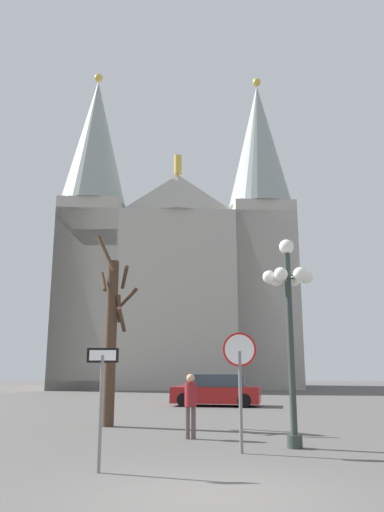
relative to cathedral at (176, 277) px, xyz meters
name	(u,v)px	position (x,y,z in m)	size (l,w,h in m)	color
ground_plane	(212,497)	(2.96, -37.79, -10.06)	(120.00, 120.00, 0.00)	#514F4C
cathedral	(176,277)	(0.00, 0.00, 0.00)	(21.78, 13.87, 29.57)	#ADA89E
stop_sign	(240,367)	(3.64, -34.05, -8.21)	(0.77, 0.09, 2.63)	slate
one_way_arrow_sign	(101,392)	(0.93, -36.17, -8.65)	(0.59, 0.09, 2.21)	slate
street_lamp	(289,305)	(4.94, -33.28, -6.70)	(1.26, 1.14, 5.04)	#2D3833
bare_tree	(112,334)	(-0.28, -29.14, -7.13)	(1.48, 1.48, 6.27)	#473323
parked_car_near_red	(217,391)	(3.35, -20.59, -9.35)	(4.47, 2.47, 1.50)	maroon
pedestrian_walking	(191,399)	(2.44, -31.85, -9.05)	(0.32, 0.32, 1.67)	#594C47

